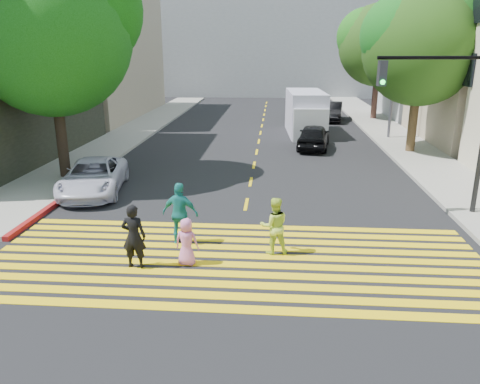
# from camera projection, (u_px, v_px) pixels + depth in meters

# --- Properties ---
(ground) EXTENTS (120.00, 120.00, 0.00)m
(ground) POSITION_uv_depth(u_px,v_px,m) (231.00, 283.00, 11.43)
(ground) COLOR black
(sidewalk_left) EXTENTS (3.00, 40.00, 0.15)m
(sidewalk_left) POSITION_uv_depth(u_px,v_px,m) (141.00, 128.00, 32.98)
(sidewalk_left) COLOR gray
(sidewalk_left) RESTS_ON ground
(sidewalk_right) EXTENTS (3.00, 60.00, 0.15)m
(sidewalk_right) POSITION_uv_depth(u_px,v_px,m) (415.00, 153.00, 25.07)
(sidewalk_right) COLOR gray
(sidewalk_right) RESTS_ON ground
(curb_red) EXTENTS (0.20, 8.00, 0.16)m
(curb_red) POSITION_uv_depth(u_px,v_px,m) (64.00, 198.00, 17.62)
(curb_red) COLOR maroon
(curb_red) RESTS_ON ground
(crosswalk) EXTENTS (13.40, 5.30, 0.01)m
(crosswalk) POSITION_uv_depth(u_px,v_px,m) (235.00, 260.00, 12.64)
(crosswalk) COLOR yellow
(crosswalk) RESTS_ON ground
(lane_line) EXTENTS (0.12, 34.40, 0.01)m
(lane_line) POSITION_uv_depth(u_px,v_px,m) (261.00, 129.00, 32.85)
(lane_line) COLOR yellow
(lane_line) RESTS_ON ground
(building_left_tan) EXTENTS (12.00, 16.00, 10.00)m
(building_left_tan) POSITION_uv_depth(u_px,v_px,m) (67.00, 54.00, 37.78)
(building_left_tan) COLOR tan
(building_left_tan) RESTS_ON ground
(building_right_grey) EXTENTS (10.00, 10.00, 10.00)m
(building_right_grey) POSITION_uv_depth(u_px,v_px,m) (452.00, 54.00, 37.42)
(building_right_grey) COLOR gray
(building_right_grey) RESTS_ON ground
(backdrop_block) EXTENTS (30.00, 8.00, 12.00)m
(backdrop_block) POSITION_uv_depth(u_px,v_px,m) (269.00, 43.00, 55.36)
(backdrop_block) COLOR gray
(backdrop_block) RESTS_ON ground
(tree_left) EXTENTS (8.32, 8.20, 9.41)m
(tree_left) POSITION_uv_depth(u_px,v_px,m) (51.00, 25.00, 18.62)
(tree_left) COLOR black
(tree_left) RESTS_ON ground
(tree_right_near) EXTENTS (7.07, 6.63, 8.60)m
(tree_right_near) POSITION_uv_depth(u_px,v_px,m) (423.00, 41.00, 23.66)
(tree_right_near) COLOR #382615
(tree_right_near) RESTS_ON ground
(tree_right_far) EXTENTS (7.97, 7.67, 8.87)m
(tree_right_far) POSITION_uv_depth(u_px,v_px,m) (381.00, 41.00, 35.30)
(tree_right_far) COLOR #412018
(tree_right_far) RESTS_ON ground
(pedestrian_man) EXTENTS (0.64, 0.43, 1.72)m
(pedestrian_man) POSITION_uv_depth(u_px,v_px,m) (134.00, 236.00, 12.00)
(pedestrian_man) COLOR black
(pedestrian_man) RESTS_ON ground
(pedestrian_woman) EXTENTS (0.88, 0.74, 1.62)m
(pedestrian_woman) POSITION_uv_depth(u_px,v_px,m) (274.00, 226.00, 12.86)
(pedestrian_woman) COLOR #C3E245
(pedestrian_woman) RESTS_ON ground
(pedestrian_child) EXTENTS (0.68, 0.50, 1.29)m
(pedestrian_child) POSITION_uv_depth(u_px,v_px,m) (187.00, 242.00, 12.22)
(pedestrian_child) COLOR pink
(pedestrian_child) RESTS_ON ground
(pedestrian_extra) EXTENTS (1.13, 0.62, 1.84)m
(pedestrian_extra) POSITION_uv_depth(u_px,v_px,m) (180.00, 214.00, 13.48)
(pedestrian_extra) COLOR teal
(pedestrian_extra) RESTS_ON ground
(white_sedan) EXTENTS (2.93, 4.99, 1.30)m
(white_sedan) POSITION_uv_depth(u_px,v_px,m) (94.00, 177.00, 18.35)
(white_sedan) COLOR silver
(white_sedan) RESTS_ON ground
(dark_car_near) EXTENTS (2.25, 4.33, 1.41)m
(dark_car_near) POSITION_uv_depth(u_px,v_px,m) (314.00, 136.00, 26.39)
(dark_car_near) COLOR black
(dark_car_near) RESTS_ON ground
(silver_car) EXTENTS (2.56, 5.07, 1.41)m
(silver_car) POSITION_uv_depth(u_px,v_px,m) (302.00, 107.00, 39.49)
(silver_car) COLOR #89949D
(silver_car) RESTS_ON ground
(dark_car_parked) EXTENTS (2.17, 4.56, 1.44)m
(dark_car_parked) POSITION_uv_depth(u_px,v_px,m) (332.00, 111.00, 36.47)
(dark_car_parked) COLOR black
(dark_car_parked) RESTS_ON ground
(white_van) EXTENTS (2.54, 5.99, 2.77)m
(white_van) POSITION_uv_depth(u_px,v_px,m) (306.00, 114.00, 30.53)
(white_van) COLOR silver
(white_van) RESTS_ON ground
(traffic_signal) EXTENTS (3.79, 0.71, 5.57)m
(traffic_signal) POSITION_uv_depth(u_px,v_px,m) (456.00, 110.00, 14.89)
(traffic_signal) COLOR black
(traffic_signal) RESTS_ON ground
(street_lamp) EXTENTS (2.03, 0.70, 9.09)m
(street_lamp) POSITION_uv_depth(u_px,v_px,m) (393.00, 52.00, 27.75)
(street_lamp) COLOR #5C5B68
(street_lamp) RESTS_ON ground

